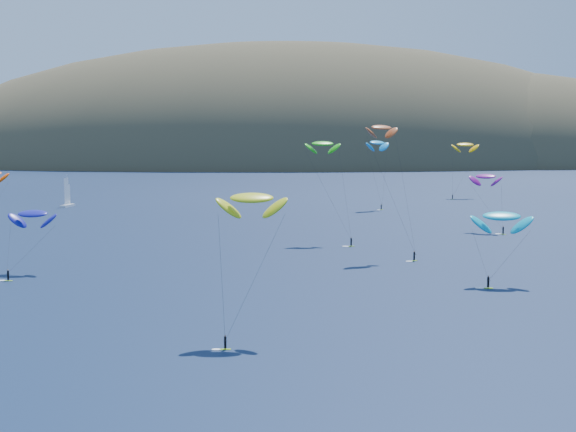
{
  "coord_description": "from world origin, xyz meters",
  "views": [
    {
      "loc": [
        -14.37,
        -65.5,
        24.44
      ],
      "look_at": [
        -6.79,
        80.0,
        9.0
      ],
      "focal_mm": 50.0,
      "sensor_mm": 36.0,
      "label": 1
    }
  ],
  "objects": [
    {
      "name": "sailboat",
      "position": [
        -72.47,
        196.78,
        0.91
      ],
      "size": [
        8.86,
        7.64,
        10.68
      ],
      "rotation": [
        0.0,
        0.0,
        -0.21
      ],
      "color": "white",
      "rests_on": "ground"
    },
    {
      "name": "kitesurfer_6",
      "position": [
        44.43,
        128.34,
        13.38
      ],
      "size": [
        8.53,
        12.32,
        15.62
      ],
      "rotation": [
        0.0,
        0.0,
        -0.63
      ],
      "color": "#95DB18",
      "rests_on": "ground"
    },
    {
      "name": "kitesurfer_4",
      "position": [
        27.09,
        187.24,
        20.84
      ],
      "size": [
        9.86,
        10.81,
        23.42
      ],
      "rotation": [
        0.0,
        0.0,
        0.65
      ],
      "color": "#95DB18",
      "rests_on": "ground"
    },
    {
      "name": "kitesurfer_11",
      "position": [
        66.83,
        228.94,
        19.48
      ],
      "size": [
        12.52,
        12.58,
        22.21
      ],
      "rotation": [
        0.0,
        0.0,
        0.02
      ],
      "color": "#95DB18",
      "rests_on": "ground"
    },
    {
      "name": "ground",
      "position": [
        0.0,
        0.0,
        0.0
      ],
      "size": [
        2800.0,
        2800.0,
        0.0
      ],
      "primitive_type": "plane",
      "color": "black",
      "rests_on": "ground"
    },
    {
      "name": "kitesurfer_5",
      "position": [
        26.62,
        60.6,
        10.84
      ],
      "size": [
        9.91,
        8.02,
        13.45
      ],
      "rotation": [
        0.0,
        0.0,
        -0.18
      ],
      "color": "#95DB18",
      "rests_on": "ground"
    },
    {
      "name": "kitesurfer_2",
      "position": [
        -13.75,
        30.34,
        16.45
      ],
      "size": [
        8.15,
        9.85,
        18.73
      ],
      "rotation": [
        0.0,
        0.0,
        0.02
      ],
      "color": "#95DB18",
      "rests_on": "ground"
    },
    {
      "name": "kitesurfer_10",
      "position": [
        -51.78,
        75.94,
        10.07
      ],
      "size": [
        8.83,
        12.76,
        12.41
      ],
      "rotation": [
        0.0,
        0.0,
        -0.17
      ],
      "color": "#95DB18",
      "rests_on": "ground"
    },
    {
      "name": "island",
      "position": [
        39.4,
        562.36,
        -10.74
      ],
      "size": [
        730.0,
        300.0,
        210.0
      ],
      "color": "#3D3526",
      "rests_on": "ground"
    },
    {
      "name": "kitesurfer_9",
      "position": [
        12.09,
        90.74,
        25.08
      ],
      "size": [
        9.81,
        11.58,
        27.15
      ],
      "rotation": [
        0.0,
        0.0,
        0.48
      ],
      "color": "#95DB18",
      "rests_on": "ground"
    },
    {
      "name": "kitesurfer_3",
      "position": [
        2.68,
        112.9,
        21.63
      ],
      "size": [
        9.81,
        12.68,
        23.81
      ],
      "rotation": [
        0.0,
        0.0,
        0.06
      ],
      "color": "#95DB18",
      "rests_on": "ground"
    }
  ]
}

